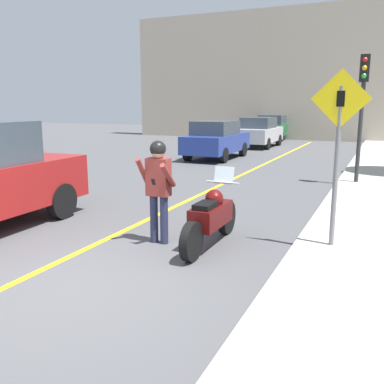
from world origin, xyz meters
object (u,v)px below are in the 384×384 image
at_px(person_biker, 158,181).
at_px(parked_car_silver, 259,132).
at_px(parked_car_blue, 216,139).
at_px(crossing_sign, 338,142).
at_px(parked_car_green, 273,127).
at_px(motorcycle, 211,217).
at_px(traffic_light, 363,95).

height_order(person_biker, parked_car_silver, person_biker).
bearing_deg(person_biker, parked_car_blue, 106.57).
bearing_deg(person_biker, crossing_sign, 15.46).
bearing_deg(parked_car_silver, person_biker, -79.78).
height_order(person_biker, parked_car_blue, person_biker).
relative_size(parked_car_blue, parked_car_green, 1.00).
bearing_deg(motorcycle, parked_car_blue, 110.90).
bearing_deg(parked_car_silver, motorcycle, -76.83).
xyz_separation_m(motorcycle, traffic_light, (1.88, 6.96, 2.16)).
bearing_deg(parked_car_green, person_biker, -80.90).
height_order(motorcycle, parked_car_green, parked_car_green).
relative_size(traffic_light, parked_car_blue, 0.87).
bearing_deg(traffic_light, parked_car_blue, 144.77).
distance_m(person_biker, parked_car_green, 23.22).
relative_size(person_biker, traffic_light, 0.49).
bearing_deg(person_biker, traffic_light, 68.99).
relative_size(traffic_light, parked_car_green, 0.87).
bearing_deg(traffic_light, motorcycle, -105.07).
bearing_deg(person_biker, parked_car_green, 99.10).
distance_m(motorcycle, parked_car_green, 23.15).
distance_m(crossing_sign, parked_car_green, 23.10).
relative_size(motorcycle, parked_car_green, 0.53).
xyz_separation_m(traffic_light, parked_car_blue, (-6.21, 4.39, -1.81)).
relative_size(crossing_sign, traffic_light, 0.77).
relative_size(person_biker, parked_car_green, 0.43).
bearing_deg(traffic_light, person_biker, -111.01).
bearing_deg(traffic_light, crossing_sign, -89.58).
bearing_deg(traffic_light, parked_car_silver, 119.81).
distance_m(motorcycle, parked_car_blue, 12.16).
bearing_deg(crossing_sign, parked_car_blue, 120.08).
bearing_deg(parked_car_silver, parked_car_blue, -92.74).
bearing_deg(parked_car_blue, parked_car_silver, 87.26).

